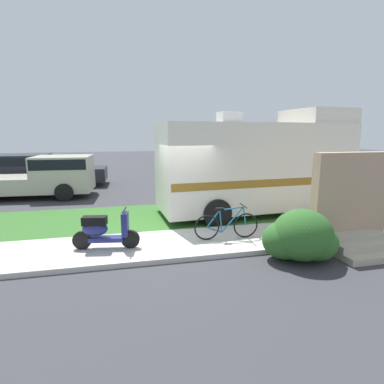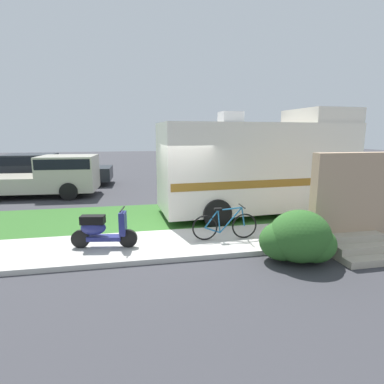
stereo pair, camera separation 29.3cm
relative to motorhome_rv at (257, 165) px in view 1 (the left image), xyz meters
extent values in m
plane|color=#38383D|center=(-3.23, -1.32, -1.75)|extent=(80.00, 80.00, 0.00)
cube|color=beige|center=(-3.23, -2.52, -1.69)|extent=(24.00, 2.00, 0.12)
cube|color=#336628|center=(-3.23, 0.18, -1.71)|extent=(24.00, 3.40, 0.08)
cube|color=silver|center=(-0.10, -0.01, -0.02)|extent=(6.73, 2.74, 2.87)
cube|color=silver|center=(2.29, 0.14, 1.67)|extent=(1.94, 2.32, 0.50)
cube|color=#8C601E|center=(-0.10, -0.01, -0.45)|extent=(6.60, 2.75, 0.24)
cube|color=black|center=(3.17, 0.20, 0.48)|extent=(0.20, 1.98, 0.90)
cube|color=silver|center=(-1.09, -0.07, 1.60)|extent=(0.74, 0.64, 0.36)
cylinder|color=black|center=(1.87, 1.23, -1.30)|extent=(0.92, 0.34, 0.90)
cylinder|color=black|center=(2.01, -0.99, -1.30)|extent=(0.92, 0.34, 0.90)
cylinder|color=black|center=(-1.98, 0.99, -1.30)|extent=(0.92, 0.34, 0.90)
cylinder|color=black|center=(-1.84, -1.23, -1.30)|extent=(0.92, 0.34, 0.90)
cylinder|color=black|center=(-4.46, -2.66, -1.41)|extent=(0.45, 0.17, 0.44)
cylinder|color=black|center=(-5.59, -2.48, -1.41)|extent=(0.45, 0.17, 0.44)
cube|color=navy|center=(-5.03, -2.57, -1.39)|extent=(0.84, 0.40, 0.10)
cube|color=black|center=(-5.28, -2.53, -0.93)|extent=(0.59, 0.35, 0.20)
ellipsoid|color=navy|center=(-5.28, -2.53, -1.13)|extent=(0.64, 0.39, 0.36)
cube|color=navy|center=(-4.57, -2.65, -1.03)|extent=(0.19, 0.34, 0.56)
cylinder|color=black|center=(-4.57, -2.65, -0.68)|extent=(0.12, 0.50, 0.04)
sphere|color=white|center=(-4.57, -2.65, -0.85)|extent=(0.12, 0.12, 0.12)
torus|color=black|center=(-1.47, -2.59, -1.30)|extent=(0.67, 0.07, 0.67)
torus|color=black|center=(-2.52, -2.55, -1.30)|extent=(0.67, 0.07, 0.67)
cylinder|color=#1E6699|center=(-1.84, -2.58, -1.12)|extent=(0.60, 0.06, 0.67)
cylinder|color=#1E6699|center=(-2.15, -2.56, -1.15)|extent=(0.10, 0.04, 0.60)
cylinder|color=#1E6699|center=(-1.87, -2.58, -0.82)|extent=(0.64, 0.06, 0.09)
cylinder|color=#1E6699|center=(-2.32, -2.56, -1.37)|extent=(0.41, 0.05, 0.18)
cylinder|color=#1E6699|center=(-2.35, -2.55, -1.07)|extent=(0.37, 0.05, 0.47)
cylinder|color=#1E6699|center=(-1.51, -2.59, -1.05)|extent=(0.12, 0.04, 0.51)
cube|color=black|center=(-2.19, -2.56, -0.82)|extent=(0.20, 0.11, 0.06)
cylinder|color=black|center=(-1.55, -2.59, -0.76)|extent=(0.05, 0.52, 0.03)
cube|color=#B7B29E|center=(-7.16, 4.69, -0.69)|extent=(2.51, 2.13, 1.56)
cube|color=black|center=(-7.16, 4.69, -0.21)|extent=(2.39, 2.15, 0.44)
cube|color=#B7B29E|center=(-9.82, 4.84, -1.13)|extent=(3.04, 2.16, 0.68)
cylinder|color=black|center=(-6.92, 5.64, -1.37)|extent=(0.77, 0.28, 0.76)
cylinder|color=black|center=(-7.03, 3.72, -1.37)|extent=(0.77, 0.28, 0.76)
cylinder|color=black|center=(-10.11, 5.82, -1.37)|extent=(0.77, 0.28, 0.76)
cube|color=#1E2328|center=(-9.68, 7.79, -0.75)|extent=(2.49, 2.12, 1.45)
cube|color=black|center=(-9.68, 7.79, -0.33)|extent=(2.36, 2.14, 0.44)
cube|color=#1E2328|center=(-6.98, 7.73, -1.12)|extent=(3.03, 2.13, 0.70)
cylinder|color=black|center=(-9.90, 6.81, -1.37)|extent=(0.77, 0.26, 0.76)
cylinder|color=black|center=(-9.85, 8.79, -1.37)|extent=(0.77, 0.26, 0.76)
cylinder|color=black|center=(-6.65, 6.73, -1.37)|extent=(0.77, 0.26, 0.76)
cylinder|color=black|center=(-6.60, 8.71, -1.37)|extent=(0.77, 0.26, 0.76)
cube|color=#B2A893|center=(0.88, -4.12, -1.67)|extent=(1.40, 0.96, 0.16)
cube|color=#B2A893|center=(0.88, -3.96, -1.51)|extent=(1.40, 0.64, 0.16)
cube|color=#B2A893|center=(0.88, -3.80, -1.35)|extent=(1.40, 0.32, 0.16)
cube|color=tan|center=(0.88, -3.49, -0.55)|extent=(2.00, 0.30, 2.40)
ellipsoid|color=#2D6026|center=(-0.72, -4.02, -1.14)|extent=(1.37, 1.23, 1.16)
ellipsoid|color=#2D6026|center=(-1.07, -3.88, -1.27)|extent=(1.03, 0.92, 0.87)
ellipsoid|color=#2D6026|center=(-0.42, -4.12, -1.31)|extent=(0.96, 0.86, 0.82)
cylinder|color=#B2B2B7|center=(1.63, -2.70, -1.53)|extent=(0.07, 0.07, 0.22)
cylinder|color=#B2B2B7|center=(1.63, -2.70, -1.40)|extent=(0.03, 0.03, 0.04)
cylinder|color=black|center=(1.63, -2.70, -1.37)|extent=(0.03, 0.03, 0.02)
camera|label=1|loc=(-4.57, -9.76, 1.11)|focal=28.37mm
camera|label=2|loc=(-4.28, -9.82, 1.11)|focal=28.37mm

